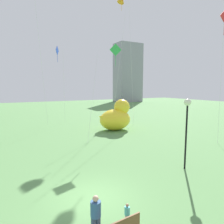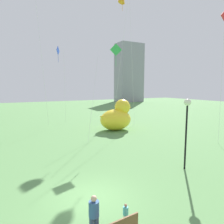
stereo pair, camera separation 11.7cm
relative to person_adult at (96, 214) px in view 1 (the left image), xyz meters
The scene contains 8 objects.
ground_plane 2.82m from the person_adult, 68.85° to the left, with size 140.00×140.00×0.00m, color #5C8E50.
person_adult is the anchor object (origin of this frame).
person_child 1.43m from the person_adult, ahead, with size 0.22×0.22×0.91m.
giant_inflatable_duck 19.03m from the person_adult, 57.90° to the left, with size 4.81×3.09×3.99m.
lamppost 8.92m from the person_adult, 19.92° to the left, with size 0.47×0.47×4.82m.
kite_blue 26.76m from the person_adult, 78.75° to the left, with size 1.40×1.62×11.56m.
kite_green 17.13m from the person_adult, 58.41° to the left, with size 4.11×4.01×10.12m.
kite_orange 32.29m from the person_adult, 56.88° to the left, with size 2.23×2.02×19.88m.
Camera 1 is at (-3.81, -8.99, 5.62)m, focal length 32.59 mm.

